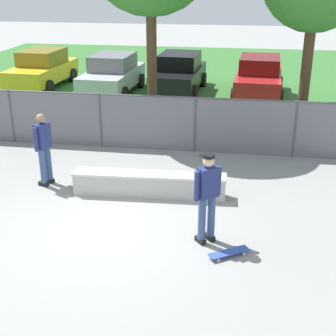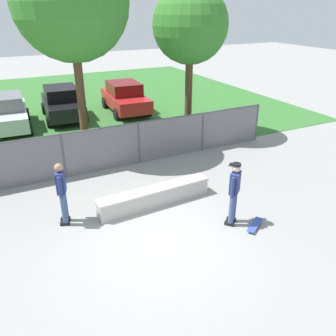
% 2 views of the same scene
% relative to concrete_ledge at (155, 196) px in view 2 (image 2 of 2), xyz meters
% --- Properties ---
extents(ground_plane, '(80.00, 80.00, 0.00)m').
position_rel_concrete_ledge_xyz_m(ground_plane, '(-0.65, -1.73, -0.28)').
color(ground_plane, gray).
extents(grass_strip, '(26.06, 20.00, 0.02)m').
position_rel_concrete_ledge_xyz_m(grass_strip, '(-0.65, 13.39, -0.27)').
color(grass_strip, '#336B2D').
rests_on(grass_strip, ground).
extents(concrete_ledge, '(3.62, 0.65, 0.56)m').
position_rel_concrete_ledge_xyz_m(concrete_ledge, '(0.00, 0.00, 0.00)').
color(concrete_ledge, '#A8A59E').
rests_on(concrete_ledge, ground).
extents(skateboarder, '(0.48, 0.44, 1.84)m').
position_rel_concrete_ledge_xyz_m(skateboarder, '(1.49, -1.87, 0.75)').
color(skateboarder, black).
rests_on(skateboarder, ground).
extents(skateboard, '(0.78, 0.60, 0.09)m').
position_rel_concrete_ledge_xyz_m(skateboard, '(1.96, -2.31, -0.21)').
color(skateboard, '#334CB2').
rests_on(skateboard, ground).
extents(chainlink_fence, '(14.13, 0.07, 1.64)m').
position_rel_concrete_ledge_xyz_m(chainlink_fence, '(-0.65, 3.09, 0.61)').
color(chainlink_fence, '#4C4C51').
rests_on(chainlink_fence, ground).
extents(tree_near_left, '(4.04, 4.04, 7.65)m').
position_rel_concrete_ledge_xyz_m(tree_near_left, '(-0.83, 4.91, 5.32)').
color(tree_near_left, '#513823').
rests_on(tree_near_left, ground).
extents(tree_near_right, '(3.15, 3.15, 6.37)m').
position_rel_concrete_ledge_xyz_m(tree_near_right, '(3.94, 4.97, 4.48)').
color(tree_near_right, '#513823').
rests_on(tree_near_right, ground).
extents(car_silver, '(2.20, 4.30, 1.66)m').
position_rel_concrete_ledge_xyz_m(car_silver, '(-3.45, 9.65, 0.55)').
color(car_silver, '#B7BABF').
rests_on(car_silver, ground).
extents(car_black, '(2.20, 4.30, 1.66)m').
position_rel_concrete_ledge_xyz_m(car_black, '(-0.68, 10.35, 0.55)').
color(car_black, black).
rests_on(car_black, ground).
extents(car_red, '(2.20, 4.30, 1.66)m').
position_rel_concrete_ledge_xyz_m(car_red, '(2.73, 10.02, 0.55)').
color(car_red, '#B21E1E').
rests_on(car_red, ground).
extents(bystander, '(0.36, 0.58, 1.82)m').
position_rel_concrete_ledge_xyz_m(bystander, '(-2.63, 0.22, 0.72)').
color(bystander, black).
rests_on(bystander, ground).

